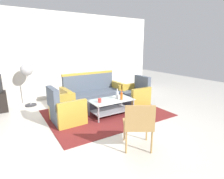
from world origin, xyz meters
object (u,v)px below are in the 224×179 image
object	(u,v)px
armchair_right	(135,96)
bottle_clear	(117,95)
cup	(100,100)
wicker_chair	(139,123)
bottle_orange	(121,96)
couch	(93,95)
pedestal_fan	(27,72)
armchair_left	(66,110)
coffee_table	(111,105)

from	to	relation	value
armchair_right	bottle_clear	size ratio (longest dim) A/B	3.34
cup	wicker_chair	world-z (taller)	wicker_chair
armchair_right	wicker_chair	world-z (taller)	armchair_right
bottle_clear	cup	bearing A→B (deg)	-172.22
bottle_orange	couch	bearing A→B (deg)	105.59
couch	bottle_orange	size ratio (longest dim) A/B	7.10
bottle_clear	pedestal_fan	bearing A→B (deg)	134.63
bottle_clear	cup	size ratio (longest dim) A/B	2.55
cup	wicker_chair	distance (m)	1.54
armchair_left	bottle_orange	size ratio (longest dim) A/B	3.33
bottle_orange	bottle_clear	distance (m)	0.16
couch	bottle_clear	world-z (taller)	couch
coffee_table	pedestal_fan	bearing A→B (deg)	130.79
bottle_clear	pedestal_fan	world-z (taller)	pedestal_fan
couch	wicker_chair	bearing A→B (deg)	80.41
bottle_clear	wicker_chair	world-z (taller)	wicker_chair
armchair_right	pedestal_fan	world-z (taller)	pedestal_fan
armchair_left	bottle_orange	world-z (taller)	armchair_left
cup	armchair_left	bearing A→B (deg)	164.00
armchair_left	bottle_clear	distance (m)	1.35
bottle_orange	cup	distance (m)	0.59
bottle_orange	wicker_chair	distance (m)	1.60
bottle_orange	wicker_chair	xyz separation A→B (m)	(-0.67, -1.45, -0.01)
wicker_chair	pedestal_fan	bearing A→B (deg)	140.79
cup	bottle_orange	bearing A→B (deg)	-8.14
armchair_left	bottle_orange	xyz separation A→B (m)	(1.35, -0.30, 0.22)
coffee_table	bottle_clear	world-z (taller)	bottle_clear
bottle_orange	wicker_chair	size ratio (longest dim) A/B	0.30
wicker_chair	cup	bearing A→B (deg)	118.42
armchair_left	cup	distance (m)	0.82
couch	armchair_left	size ratio (longest dim) A/B	2.13
couch	cup	xyz separation A→B (m)	(-0.29, -0.96, 0.14)
bottle_clear	bottle_orange	bearing A→B (deg)	-81.04
armchair_left	wicker_chair	distance (m)	1.90
bottle_clear	cup	distance (m)	0.56
coffee_table	cup	size ratio (longest dim) A/B	11.00
couch	armchair_right	size ratio (longest dim) A/B	2.13
armchair_left	armchair_right	world-z (taller)	same
wicker_chair	bottle_clear	bearing A→B (deg)	99.90
cup	wicker_chair	bearing A→B (deg)	-93.25
cup	pedestal_fan	world-z (taller)	pedestal_fan
cup	pedestal_fan	distance (m)	2.41
armchair_left	cup	xyz separation A→B (m)	(0.77, -0.22, 0.17)
armchair_left	pedestal_fan	size ratio (longest dim) A/B	0.67
bottle_orange	cup	size ratio (longest dim) A/B	2.55
couch	wicker_chair	world-z (taller)	couch
bottle_orange	pedestal_fan	xyz separation A→B (m)	(-1.88, 2.04, 0.51)
couch	armchair_left	bearing A→B (deg)	33.80
cup	pedestal_fan	bearing A→B (deg)	123.58
armchair_right	wicker_chair	bearing A→B (deg)	141.72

